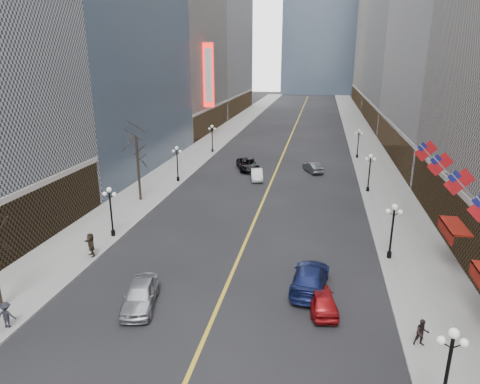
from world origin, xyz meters
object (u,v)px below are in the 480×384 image
at_px(streetlamp_east_1, 393,225).
at_px(car_nb_near, 140,295).
at_px(streetlamp_west_3, 212,136).
at_px(streetlamp_east_3, 358,141).
at_px(car_sb_far, 313,167).
at_px(streetlamp_west_1, 111,207).
at_px(car_sb_near, 310,278).
at_px(car_sb_mid, 322,300).
at_px(car_nb_far, 248,164).
at_px(car_nb_mid, 257,175).
at_px(streetlamp_east_2, 370,169).
at_px(streetlamp_west_2, 177,160).
at_px(streetlamp_east_0, 449,364).

height_order(streetlamp_east_1, car_nb_near, streetlamp_east_1).
xyz_separation_m(streetlamp_west_3, car_nb_near, (6.89, -45.97, -2.08)).
height_order(streetlamp_east_1, streetlamp_east_3, same).
height_order(car_nb_near, car_sb_far, car_nb_near).
bearing_deg(streetlamp_west_1, streetlamp_west_3, 90.00).
bearing_deg(car_sb_near, streetlamp_east_1, -131.85).
bearing_deg(car_sb_mid, streetlamp_east_3, -106.55).
relative_size(car_nb_far, car_sb_mid, 1.38).
distance_m(streetlamp_west_1, car_sb_near, 18.57).
height_order(car_nb_mid, car_sb_far, car_sb_far).
bearing_deg(streetlamp_east_1, streetlamp_west_3, 123.25).
bearing_deg(streetlamp_west_3, streetlamp_east_2, -37.33).
bearing_deg(car_nb_mid, streetlamp_west_1, -126.07).
relative_size(car_sb_near, car_sb_far, 1.34).
bearing_deg(streetlamp_west_2, streetlamp_west_3, 90.00).
relative_size(streetlamp_east_0, car_nb_mid, 1.08).
bearing_deg(streetlamp_west_2, car_nb_near, -76.17).
bearing_deg(streetlamp_east_2, streetlamp_west_2, 180.00).
height_order(streetlamp_west_2, car_nb_mid, streetlamp_west_2).
xyz_separation_m(streetlamp_west_2, streetlamp_west_3, (0.00, 18.00, 0.00)).
height_order(streetlamp_east_2, car_sb_mid, streetlamp_east_2).
bearing_deg(streetlamp_east_1, car_nb_near, -149.19).
bearing_deg(car_sb_far, streetlamp_east_3, -148.57).
relative_size(streetlamp_west_2, car_nb_near, 0.93).
distance_m(streetlamp_east_2, streetlamp_west_1, 29.68).
bearing_deg(car_sb_near, car_sb_mid, 113.09).
bearing_deg(streetlamp_east_3, car_sb_far, -124.42).
xyz_separation_m(streetlamp_west_2, car_nb_near, (6.89, -27.97, -2.08)).
relative_size(streetlamp_east_3, car_sb_far, 1.05).
bearing_deg(car_sb_near, streetlamp_east_3, -93.46).
bearing_deg(streetlamp_west_1, streetlamp_east_3, 56.75).
bearing_deg(car_nb_mid, car_nb_far, 101.91).
bearing_deg(streetlamp_east_2, streetlamp_west_3, 142.67).
bearing_deg(streetlamp_east_0, streetlamp_west_3, 114.41).
xyz_separation_m(streetlamp_west_1, car_nb_near, (6.89, -9.97, -2.08)).
bearing_deg(streetlamp_east_2, streetlamp_west_1, -142.67).
relative_size(car_nb_near, car_nb_mid, 1.16).
distance_m(car_nb_near, car_sb_mid, 11.61).
bearing_deg(car_sb_mid, streetlamp_east_0, 114.10).
height_order(car_sb_near, car_sb_mid, car_sb_near).
distance_m(streetlamp_east_1, car_nb_mid, 25.24).
height_order(car_nb_far, car_sb_near, car_sb_near).
xyz_separation_m(streetlamp_east_0, car_nb_far, (-15.82, 41.78, -2.10)).
relative_size(car_nb_near, car_sb_mid, 1.16).
xyz_separation_m(streetlamp_east_1, streetlamp_west_1, (-23.60, 0.00, 0.00)).
bearing_deg(streetlamp_east_2, car_nb_near, -120.86).
relative_size(car_nb_near, car_nb_far, 0.84).
relative_size(streetlamp_east_2, car_sb_mid, 1.08).
relative_size(streetlamp_east_0, streetlamp_east_1, 1.00).
bearing_deg(streetlamp_east_3, streetlamp_east_0, -90.00).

